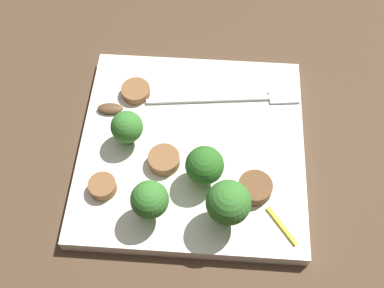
{
  "coord_description": "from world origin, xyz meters",
  "views": [
    {
      "loc": [
        0.02,
        -0.27,
        0.47
      ],
      "look_at": [
        0.0,
        0.0,
        0.02
      ],
      "focal_mm": 44.39,
      "sensor_mm": 36.0,
      "label": 1
    }
  ],
  "objects_px": {
    "broccoli_floret_2": "(228,203)",
    "sausage_slice_2": "(103,186)",
    "plate": "(192,148)",
    "broccoli_floret_0": "(205,166)",
    "fork": "(235,99)",
    "mushroom_0": "(110,109)",
    "broccoli_floret_3": "(150,200)",
    "sausage_slice_1": "(164,160)",
    "sausage_slice_3": "(255,188)",
    "pepper_strip_1": "(282,226)",
    "broccoli_floret_1": "(127,128)",
    "sausage_slice_0": "(136,91)"
  },
  "relations": [
    {
      "from": "broccoli_floret_2",
      "to": "sausage_slice_2",
      "type": "height_order",
      "value": "broccoli_floret_2"
    },
    {
      "from": "plate",
      "to": "broccoli_floret_2",
      "type": "relative_size",
      "value": 4.03
    },
    {
      "from": "broccoli_floret_0",
      "to": "sausage_slice_2",
      "type": "height_order",
      "value": "broccoli_floret_0"
    },
    {
      "from": "fork",
      "to": "mushroom_0",
      "type": "distance_m",
      "value": 0.15
    },
    {
      "from": "broccoli_floret_3",
      "to": "sausage_slice_1",
      "type": "xyz_separation_m",
      "value": [
        0.01,
        0.06,
        -0.03
      ]
    },
    {
      "from": "broccoli_floret_2",
      "to": "sausage_slice_3",
      "type": "height_order",
      "value": "broccoli_floret_2"
    },
    {
      "from": "plate",
      "to": "pepper_strip_1",
      "type": "distance_m",
      "value": 0.13
    },
    {
      "from": "fork",
      "to": "sausage_slice_1",
      "type": "relative_size",
      "value": 5.28
    },
    {
      "from": "broccoli_floret_1",
      "to": "sausage_slice_3",
      "type": "height_order",
      "value": "broccoli_floret_1"
    },
    {
      "from": "mushroom_0",
      "to": "pepper_strip_1",
      "type": "relative_size",
      "value": 0.63
    },
    {
      "from": "broccoli_floret_1",
      "to": "pepper_strip_1",
      "type": "distance_m",
      "value": 0.19
    },
    {
      "from": "plate",
      "to": "sausage_slice_3",
      "type": "height_order",
      "value": "sausage_slice_3"
    },
    {
      "from": "sausage_slice_3",
      "to": "sausage_slice_0",
      "type": "bearing_deg",
      "value": 139.82
    },
    {
      "from": "fork",
      "to": "broccoli_floret_0",
      "type": "height_order",
      "value": "broccoli_floret_0"
    },
    {
      "from": "fork",
      "to": "sausage_slice_2",
      "type": "relative_size",
      "value": 6.26
    },
    {
      "from": "plate",
      "to": "sausage_slice_1",
      "type": "distance_m",
      "value": 0.04
    },
    {
      "from": "broccoli_floret_1",
      "to": "sausage_slice_2",
      "type": "distance_m",
      "value": 0.07
    },
    {
      "from": "mushroom_0",
      "to": "plate",
      "type": "bearing_deg",
      "value": -21.83
    },
    {
      "from": "broccoli_floret_2",
      "to": "sausage_slice_2",
      "type": "relative_size",
      "value": 2.15
    },
    {
      "from": "broccoli_floret_2",
      "to": "pepper_strip_1",
      "type": "relative_size",
      "value": 1.31
    },
    {
      "from": "fork",
      "to": "sausage_slice_2",
      "type": "distance_m",
      "value": 0.18
    },
    {
      "from": "broccoli_floret_2",
      "to": "sausage_slice_1",
      "type": "height_order",
      "value": "broccoli_floret_2"
    },
    {
      "from": "fork",
      "to": "sausage_slice_1",
      "type": "bearing_deg",
      "value": -135.79
    },
    {
      "from": "broccoli_floret_0",
      "to": "broccoli_floret_2",
      "type": "relative_size",
      "value": 0.82
    },
    {
      "from": "sausage_slice_0",
      "to": "mushroom_0",
      "type": "xyz_separation_m",
      "value": [
        -0.03,
        -0.03,
        -0.0
      ]
    },
    {
      "from": "broccoli_floret_3",
      "to": "sausage_slice_2",
      "type": "bearing_deg",
      "value": 156.04
    },
    {
      "from": "broccoli_floret_2",
      "to": "sausage_slice_2",
      "type": "bearing_deg",
      "value": 169.3
    },
    {
      "from": "pepper_strip_1",
      "to": "broccoli_floret_3",
      "type": "bearing_deg",
      "value": 177.83
    },
    {
      "from": "sausage_slice_0",
      "to": "sausage_slice_1",
      "type": "height_order",
      "value": "sausage_slice_1"
    },
    {
      "from": "mushroom_0",
      "to": "pepper_strip_1",
      "type": "xyz_separation_m",
      "value": [
        0.19,
        -0.13,
        -0.0
      ]
    },
    {
      "from": "pepper_strip_1",
      "to": "sausage_slice_3",
      "type": "bearing_deg",
      "value": 126.35
    },
    {
      "from": "sausage_slice_2",
      "to": "mushroom_0",
      "type": "xyz_separation_m",
      "value": [
        -0.01,
        0.1,
        -0.0
      ]
    },
    {
      "from": "broccoli_floret_0",
      "to": "broccoli_floret_1",
      "type": "height_order",
      "value": "broccoli_floret_0"
    },
    {
      "from": "broccoli_floret_0",
      "to": "broccoli_floret_2",
      "type": "distance_m",
      "value": 0.05
    },
    {
      "from": "broccoli_floret_0",
      "to": "broccoli_floret_1",
      "type": "distance_m",
      "value": 0.1
    },
    {
      "from": "sausage_slice_2",
      "to": "mushroom_0",
      "type": "height_order",
      "value": "sausage_slice_2"
    },
    {
      "from": "plate",
      "to": "broccoli_floret_2",
      "type": "distance_m",
      "value": 0.11
    },
    {
      "from": "sausage_slice_0",
      "to": "sausage_slice_1",
      "type": "relative_size",
      "value": 0.99
    },
    {
      "from": "broccoli_floret_0",
      "to": "mushroom_0",
      "type": "bearing_deg",
      "value": 144.16
    },
    {
      "from": "fork",
      "to": "sausage_slice_2",
      "type": "xyz_separation_m",
      "value": [
        -0.14,
        -0.13,
        0.0
      ]
    },
    {
      "from": "broccoli_floret_2",
      "to": "mushroom_0",
      "type": "relative_size",
      "value": 2.07
    },
    {
      "from": "broccoli_floret_1",
      "to": "sausage_slice_0",
      "type": "relative_size",
      "value": 1.34
    },
    {
      "from": "broccoli_floret_1",
      "to": "sausage_slice_0",
      "type": "bearing_deg",
      "value": 90.96
    },
    {
      "from": "sausage_slice_2",
      "to": "pepper_strip_1",
      "type": "xyz_separation_m",
      "value": [
        0.19,
        -0.03,
        -0.0
      ]
    },
    {
      "from": "broccoli_floret_3",
      "to": "sausage_slice_0",
      "type": "bearing_deg",
      "value": 103.39
    },
    {
      "from": "broccoli_floret_0",
      "to": "sausage_slice_2",
      "type": "relative_size",
      "value": 1.76
    },
    {
      "from": "broccoli_floret_0",
      "to": "mushroom_0",
      "type": "height_order",
      "value": "broccoli_floret_0"
    },
    {
      "from": "plate",
      "to": "sausage_slice_2",
      "type": "height_order",
      "value": "sausage_slice_2"
    },
    {
      "from": "sausage_slice_3",
      "to": "mushroom_0",
      "type": "height_order",
      "value": "sausage_slice_3"
    },
    {
      "from": "broccoli_floret_2",
      "to": "sausage_slice_1",
      "type": "bearing_deg",
      "value": 138.83
    }
  ]
}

